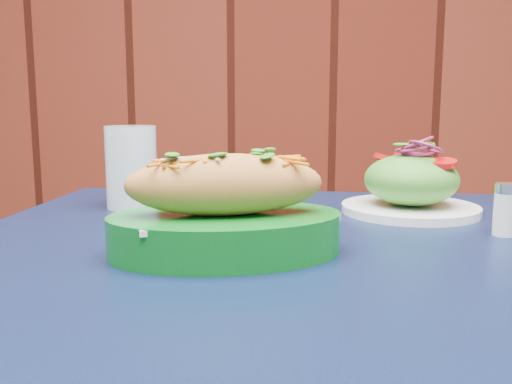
{
  "coord_description": "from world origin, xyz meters",
  "views": [
    {
      "loc": [
        0.21,
        0.73,
        0.91
      ],
      "look_at": [
        0.18,
        1.37,
        0.81
      ],
      "focal_mm": 40.0,
      "sensor_mm": 36.0,
      "label": 1
    }
  ],
  "objects": [
    {
      "name": "cafe_table",
      "position": [
        0.21,
        1.36,
        0.66
      ],
      "size": [
        0.84,
        0.84,
        0.75
      ],
      "rotation": [
        0.0,
        0.0,
        -0.05
      ],
      "color": "black",
      "rests_on": "ground"
    },
    {
      "name": "salad_plate",
      "position": [
        0.4,
        1.56,
        0.79
      ],
      "size": [
        0.2,
        0.2,
        0.11
      ],
      "rotation": [
        0.0,
        0.0,
        -0.2
      ],
      "color": "white",
      "rests_on": "cafe_table"
    },
    {
      "name": "salt_shaker",
      "position": [
        0.48,
        1.43,
        0.78
      ],
      "size": [
        0.03,
        0.03,
        0.06
      ],
      "color": "white",
      "rests_on": "cafe_table"
    },
    {
      "name": "banh_mi_basket",
      "position": [
        0.15,
        1.32,
        0.8
      ],
      "size": [
        0.28,
        0.22,
        0.12
      ],
      "rotation": [
        0.0,
        0.0,
        0.22
      ],
      "color": "#096319",
      "rests_on": "cafe_table"
    },
    {
      "name": "water_glass",
      "position": [
        -0.02,
        1.59,
        0.81
      ],
      "size": [
        0.08,
        0.08,
        0.13
      ],
      "primitive_type": "cylinder",
      "color": "silver",
      "rests_on": "cafe_table"
    }
  ]
}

